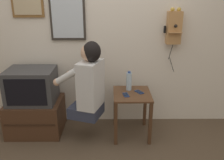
{
  "coord_description": "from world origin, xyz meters",
  "views": [
    {
      "loc": [
        0.1,
        -1.99,
        1.75
      ],
      "look_at": [
        0.12,
        0.69,
        0.78
      ],
      "focal_mm": 38.0,
      "sensor_mm": 36.0,
      "label": 1
    }
  ],
  "objects_px": {
    "person": "(89,82)",
    "wall_mirror": "(68,16)",
    "water_bottle": "(129,81)",
    "wall_phone_antique": "(174,27)",
    "cell_phone_spare": "(139,92)",
    "cell_phone_held": "(126,95)",
    "television": "(32,86)"
  },
  "relations": [
    {
      "from": "wall_mirror",
      "to": "water_bottle",
      "type": "distance_m",
      "value": 1.14
    },
    {
      "from": "cell_phone_spare",
      "to": "water_bottle",
      "type": "height_order",
      "value": "water_bottle"
    },
    {
      "from": "television",
      "to": "wall_phone_antique",
      "type": "bearing_deg",
      "value": 7.84
    },
    {
      "from": "wall_mirror",
      "to": "water_bottle",
      "type": "height_order",
      "value": "wall_mirror"
    },
    {
      "from": "television",
      "to": "cell_phone_spare",
      "type": "xyz_separation_m",
      "value": [
        1.36,
        -0.06,
        -0.07
      ]
    },
    {
      "from": "wall_phone_antique",
      "to": "water_bottle",
      "type": "height_order",
      "value": "wall_phone_antique"
    },
    {
      "from": "water_bottle",
      "to": "cell_phone_spare",
      "type": "bearing_deg",
      "value": -35.14
    },
    {
      "from": "person",
      "to": "cell_phone_held",
      "type": "bearing_deg",
      "value": -65.03
    },
    {
      "from": "person",
      "to": "wall_phone_antique",
      "type": "height_order",
      "value": "wall_phone_antique"
    },
    {
      "from": "television",
      "to": "wall_phone_antique",
      "type": "xyz_separation_m",
      "value": [
        1.81,
        0.25,
        0.7
      ]
    },
    {
      "from": "cell_phone_spare",
      "to": "water_bottle",
      "type": "relative_size",
      "value": 0.55
    },
    {
      "from": "television",
      "to": "cell_phone_spare",
      "type": "distance_m",
      "value": 1.37
    },
    {
      "from": "person",
      "to": "television",
      "type": "distance_m",
      "value": 0.78
    },
    {
      "from": "person",
      "to": "wall_phone_antique",
      "type": "bearing_deg",
      "value": -48.74
    },
    {
      "from": "television",
      "to": "water_bottle",
      "type": "bearing_deg",
      "value": 1.52
    },
    {
      "from": "person",
      "to": "water_bottle",
      "type": "xyz_separation_m",
      "value": [
        0.49,
        0.23,
        -0.07
      ]
    },
    {
      "from": "person",
      "to": "cell_phone_held",
      "type": "xyz_separation_m",
      "value": [
        0.45,
        0.05,
        -0.18
      ]
    },
    {
      "from": "cell_phone_spare",
      "to": "television",
      "type": "bearing_deg",
      "value": 146.25
    },
    {
      "from": "wall_mirror",
      "to": "cell_phone_held",
      "type": "relative_size",
      "value": 4.65
    },
    {
      "from": "cell_phone_held",
      "to": "cell_phone_spare",
      "type": "xyz_separation_m",
      "value": [
        0.17,
        0.09,
        0.0
      ]
    },
    {
      "from": "television",
      "to": "wall_phone_antique",
      "type": "relative_size",
      "value": 0.71
    },
    {
      "from": "person",
      "to": "cell_phone_spare",
      "type": "xyz_separation_m",
      "value": [
        0.62,
        0.14,
        -0.18
      ]
    },
    {
      "from": "person",
      "to": "water_bottle",
      "type": "distance_m",
      "value": 0.55
    },
    {
      "from": "wall_phone_antique",
      "to": "television",
      "type": "bearing_deg",
      "value": -172.16
    },
    {
      "from": "cell_phone_spare",
      "to": "water_bottle",
      "type": "distance_m",
      "value": 0.19
    },
    {
      "from": "person",
      "to": "wall_mirror",
      "type": "relative_size",
      "value": 1.5
    },
    {
      "from": "cell_phone_held",
      "to": "television",
      "type": "bearing_deg",
      "value": 161.44
    },
    {
      "from": "wall_mirror",
      "to": "person",
      "type": "bearing_deg",
      "value": -59.62
    },
    {
      "from": "wall_phone_antique",
      "to": "person",
      "type": "bearing_deg",
      "value": -157.49
    },
    {
      "from": "wall_mirror",
      "to": "water_bottle",
      "type": "bearing_deg",
      "value": -18.28
    },
    {
      "from": "wall_mirror",
      "to": "water_bottle",
      "type": "relative_size",
      "value": 2.49
    },
    {
      "from": "wall_phone_antique",
      "to": "cell_phone_held",
      "type": "relative_size",
      "value": 6.22
    }
  ]
}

